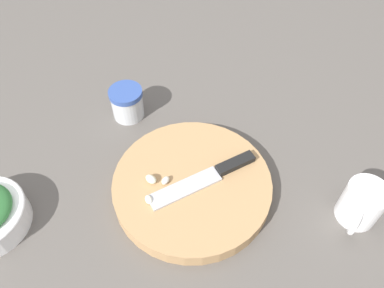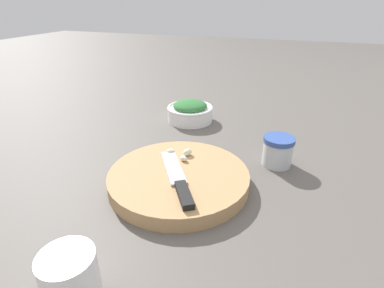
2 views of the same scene
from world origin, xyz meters
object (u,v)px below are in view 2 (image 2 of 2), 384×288
at_px(chef_knife, 178,179).
at_px(garlic_cloves, 183,154).
at_px(spice_jar, 278,151).
at_px(coffee_mug, 70,278).
at_px(cutting_board, 179,178).
at_px(herb_bowl, 190,111).

distance_m(chef_knife, garlic_cloves, 0.11).
xyz_separation_m(spice_jar, coffee_mug, (0.46, -0.22, 0.00)).
xyz_separation_m(cutting_board, garlic_cloves, (-0.07, -0.02, 0.02)).
distance_m(chef_knife, coffee_mug, 0.27).
relative_size(herb_bowl, coffee_mug, 1.49).
height_order(garlic_cloves, coffee_mug, coffee_mug).
height_order(chef_knife, spice_jar, spice_jar).
height_order(herb_bowl, coffee_mug, coffee_mug).
bearing_deg(spice_jar, chef_knife, -42.99).
relative_size(chef_knife, spice_jar, 2.72).
distance_m(cutting_board, herb_bowl, 0.37).
xyz_separation_m(garlic_cloves, coffee_mug, (0.37, -0.01, 0.00)).
height_order(cutting_board, garlic_cloves, garlic_cloves).
height_order(cutting_board, chef_knife, chef_knife).
xyz_separation_m(cutting_board, chef_knife, (0.03, 0.01, 0.02)).
height_order(chef_knife, coffee_mug, coffee_mug).
bearing_deg(herb_bowl, cutting_board, 15.92).
relative_size(cutting_board, garlic_cloves, 4.61).
distance_m(chef_knife, herb_bowl, 0.41).
bearing_deg(chef_knife, cutting_board, 75.82).
xyz_separation_m(garlic_cloves, spice_jar, (-0.09, 0.21, -0.00)).
relative_size(cutting_board, herb_bowl, 2.04).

